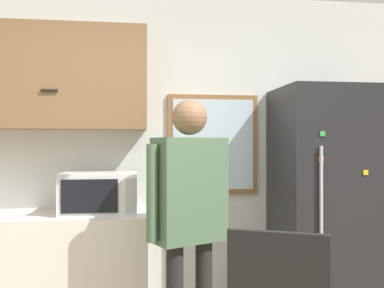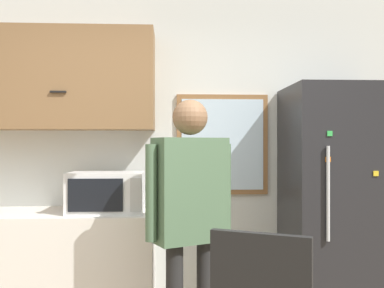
% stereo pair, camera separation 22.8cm
% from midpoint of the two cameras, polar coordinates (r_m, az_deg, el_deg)
% --- Properties ---
extents(back_wall, '(6.00, 0.06, 2.70)m').
position_cam_midpoint_polar(back_wall, '(3.63, -7.62, -1.26)').
color(back_wall, silver).
rests_on(back_wall, ground_plane).
extents(upper_cabinets, '(2.18, 0.39, 0.79)m').
position_cam_midpoint_polar(upper_cabinets, '(3.63, -25.65, 8.07)').
color(upper_cabinets, olive).
extents(microwave, '(0.56, 0.38, 0.30)m').
position_cam_midpoint_polar(microwave, '(3.30, -14.25, -6.37)').
color(microwave, white).
rests_on(microwave, counter).
extents(person, '(0.56, 0.39, 1.71)m').
position_cam_midpoint_polar(person, '(2.76, -2.71, -7.86)').
color(person, black).
rests_on(person, ground_plane).
extents(refrigerator, '(0.78, 0.72, 1.88)m').
position_cam_midpoint_polar(refrigerator, '(3.57, 15.81, -7.91)').
color(refrigerator, '#232326').
rests_on(refrigerator, ground_plane).
extents(window, '(0.77, 0.05, 0.84)m').
position_cam_midpoint_polar(window, '(3.63, 1.01, -0.06)').
color(window, olive).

